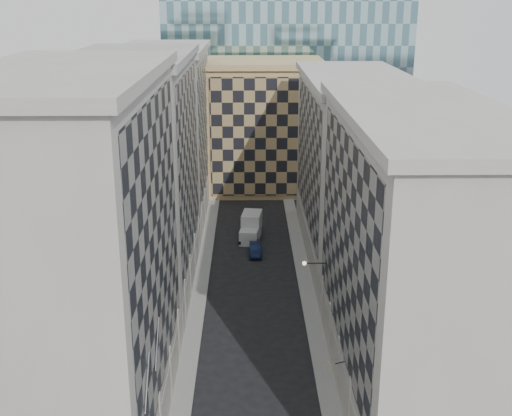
{
  "coord_description": "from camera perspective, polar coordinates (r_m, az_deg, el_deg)",
  "views": [
    {
      "loc": [
        -0.53,
        -25.36,
        27.45
      ],
      "look_at": [
        0.03,
        15.66,
        13.86
      ],
      "focal_mm": 45.0,
      "sensor_mm": 36.0,
      "label": 1
    }
  ],
  "objects": [
    {
      "name": "dark_car",
      "position": [
        71.53,
        -0.05,
        -3.69
      ],
      "size": [
        1.34,
        3.83,
        1.26
      ],
      "primitive_type": "imported",
      "rotation": [
        0.0,
        0.0,
        0.0
      ],
      "color": "#0F1A38",
      "rests_on": "ground"
    },
    {
      "name": "shop_sign",
      "position": [
        44.5,
        6.64,
        -13.85
      ],
      "size": [
        1.18,
        0.59,
        0.69
      ],
      "rotation": [
        0.0,
        0.0,
        0.38
      ],
      "color": "black",
      "rests_on": "ground"
    },
    {
      "name": "bldg_left_c",
      "position": [
        82.71,
        -8.01,
        6.56
      ],
      "size": [
        10.8,
        22.8,
        21.7
      ],
      "color": "#A19B91",
      "rests_on": "ground"
    },
    {
      "name": "bldg_right_a",
      "position": [
        45.3,
        13.91,
        -4.45
      ],
      "size": [
        10.8,
        26.8,
        20.7
      ],
      "color": "#A7A399",
      "rests_on": "ground"
    },
    {
      "name": "sidewalk_east",
      "position": [
        62.02,
        4.69,
        -7.92
      ],
      "size": [
        1.5,
        100.0,
        0.15
      ],
      "primitive_type": "cube",
      "color": "gray",
      "rests_on": "ground"
    },
    {
      "name": "box_truck",
      "position": [
        76.12,
        -0.45,
        -1.78
      ],
      "size": [
        2.87,
        5.6,
        2.94
      ],
      "rotation": [
        0.0,
        0.0,
        -0.13
      ],
      "color": "silver",
      "rests_on": "ground"
    },
    {
      "name": "bldg_right_b",
      "position": [
        70.55,
        8.57,
        3.68
      ],
      "size": [
        10.8,
        28.8,
        19.7
      ],
      "color": "#A7A399",
      "rests_on": "ground"
    },
    {
      "name": "bldg_left_b",
      "position": [
        61.42,
        -10.47,
        2.8
      ],
      "size": [
        10.8,
        22.8,
        22.7
      ],
      "color": "gray",
      "rests_on": "ground"
    },
    {
      "name": "flagpoles_left",
      "position": [
        37.29,
        -9.2,
        -13.37
      ],
      "size": [
        0.1,
        6.33,
        2.33
      ],
      "color": "gray",
      "rests_on": "ground"
    },
    {
      "name": "sidewalk_west",
      "position": [
        61.93,
        -5.13,
        -7.98
      ],
      "size": [
        1.5,
        100.0,
        0.15
      ],
      "primitive_type": "cube",
      "color": "gray",
      "rests_on": "ground"
    },
    {
      "name": "tan_block",
      "position": [
        95.01,
        0.76,
        7.4
      ],
      "size": [
        16.8,
        14.8,
        18.8
      ],
      "color": "tan",
      "rests_on": "ground"
    },
    {
      "name": "bldg_left_a",
      "position": [
        40.9,
        -15.44,
        -4.83
      ],
      "size": [
        10.8,
        22.8,
        23.7
      ],
      "color": "#A19B91",
      "rests_on": "ground"
    },
    {
      "name": "bracket_lamp",
      "position": [
        53.96,
        4.51,
        -4.92
      ],
      "size": [
        1.98,
        0.36,
        0.36
      ],
      "color": "black",
      "rests_on": "ground"
    }
  ]
}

